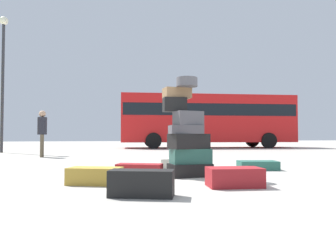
{
  "coord_description": "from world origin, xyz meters",
  "views": [
    {
      "loc": [
        -1.77,
        -4.99,
        0.69
      ],
      "look_at": [
        -0.14,
        1.65,
        0.92
      ],
      "focal_mm": 32.79,
      "sensor_mm": 36.0,
      "label": 1
    }
  ],
  "objects_px": {
    "suitcase_maroon_left_side": "(139,171)",
    "parked_bus": "(207,118)",
    "suitcase_black_upright_blue": "(190,166)",
    "suitcase_maroon_behind_tower": "(234,177)",
    "suitcase_black_right_side": "(142,183)",
    "lamp_post": "(3,63)",
    "suitcase_teal_white_trunk": "(258,165)",
    "person_bearded_onlooker": "(42,129)",
    "suitcase_tan_foreground_near": "(95,176)",
    "suitcase_cream_foreground_far": "(174,163)",
    "suitcase_tower": "(187,137)"
  },
  "relations": [
    {
      "from": "suitcase_black_right_side",
      "to": "person_bearded_onlooker",
      "type": "height_order",
      "value": "person_bearded_onlooker"
    },
    {
      "from": "suitcase_maroon_left_side",
      "to": "lamp_post",
      "type": "distance_m",
      "value": 10.99
    },
    {
      "from": "suitcase_black_right_side",
      "to": "suitcase_maroon_behind_tower",
      "type": "bearing_deg",
      "value": 35.44
    },
    {
      "from": "suitcase_tan_foreground_near",
      "to": "suitcase_maroon_left_side",
      "type": "xyz_separation_m",
      "value": [
        0.73,
        0.58,
        -0.01
      ]
    },
    {
      "from": "suitcase_maroon_left_side",
      "to": "parked_bus",
      "type": "relative_size",
      "value": 0.07
    },
    {
      "from": "suitcase_tan_foreground_near",
      "to": "lamp_post",
      "type": "distance_m",
      "value": 11.21
    },
    {
      "from": "suitcase_tan_foreground_near",
      "to": "suitcase_cream_foreground_far",
      "type": "bearing_deg",
      "value": 70.82
    },
    {
      "from": "suitcase_tower",
      "to": "suitcase_maroon_left_side",
      "type": "distance_m",
      "value": 1.0
    },
    {
      "from": "suitcase_teal_white_trunk",
      "to": "parked_bus",
      "type": "bearing_deg",
      "value": 86.16
    },
    {
      "from": "suitcase_maroon_left_side",
      "to": "suitcase_cream_foreground_far",
      "type": "bearing_deg",
      "value": 77.62
    },
    {
      "from": "suitcase_tan_foreground_near",
      "to": "suitcase_black_upright_blue",
      "type": "height_order",
      "value": "suitcase_tan_foreground_near"
    },
    {
      "from": "suitcase_maroon_behind_tower",
      "to": "suitcase_black_upright_blue",
      "type": "bearing_deg",
      "value": 96.4
    },
    {
      "from": "parked_bus",
      "to": "suitcase_tower",
      "type": "bearing_deg",
      "value": -105.16
    },
    {
      "from": "person_bearded_onlooker",
      "to": "suitcase_black_upright_blue",
      "type": "bearing_deg",
      "value": 26.32
    },
    {
      "from": "suitcase_tower",
      "to": "parked_bus",
      "type": "distance_m",
      "value": 13.67
    },
    {
      "from": "suitcase_black_right_side",
      "to": "parked_bus",
      "type": "relative_size",
      "value": 0.07
    },
    {
      "from": "suitcase_cream_foreground_far",
      "to": "suitcase_teal_white_trunk",
      "type": "bearing_deg",
      "value": -23.43
    },
    {
      "from": "suitcase_tan_foreground_near",
      "to": "suitcase_maroon_left_side",
      "type": "bearing_deg",
      "value": 60.09
    },
    {
      "from": "suitcase_black_upright_blue",
      "to": "suitcase_maroon_left_side",
      "type": "bearing_deg",
      "value": -149.5
    },
    {
      "from": "parked_bus",
      "to": "lamp_post",
      "type": "height_order",
      "value": "lamp_post"
    },
    {
      "from": "suitcase_black_right_side",
      "to": "person_bearded_onlooker",
      "type": "bearing_deg",
      "value": 126.29
    },
    {
      "from": "suitcase_tan_foreground_near",
      "to": "suitcase_teal_white_trunk",
      "type": "relative_size",
      "value": 0.97
    },
    {
      "from": "suitcase_tan_foreground_near",
      "to": "suitcase_maroon_behind_tower",
      "type": "height_order",
      "value": "suitcase_maroon_behind_tower"
    },
    {
      "from": "lamp_post",
      "to": "suitcase_maroon_behind_tower",
      "type": "bearing_deg",
      "value": -61.6
    },
    {
      "from": "suitcase_black_upright_blue",
      "to": "lamp_post",
      "type": "distance_m",
      "value": 10.86
    },
    {
      "from": "suitcase_cream_foreground_far",
      "to": "lamp_post",
      "type": "height_order",
      "value": "lamp_post"
    },
    {
      "from": "suitcase_tower",
      "to": "suitcase_cream_foreground_far",
      "type": "distance_m",
      "value": 1.53
    },
    {
      "from": "suitcase_black_right_side",
      "to": "parked_bus",
      "type": "xyz_separation_m",
      "value": [
        6.25,
        14.17,
        1.68
      ]
    },
    {
      "from": "suitcase_tan_foreground_near",
      "to": "lamp_post",
      "type": "height_order",
      "value": "lamp_post"
    },
    {
      "from": "parked_bus",
      "to": "lamp_post",
      "type": "bearing_deg",
      "value": -155.46
    },
    {
      "from": "suitcase_tan_foreground_near",
      "to": "suitcase_black_right_side",
      "type": "relative_size",
      "value": 1.03
    },
    {
      "from": "suitcase_black_right_side",
      "to": "lamp_post",
      "type": "distance_m",
      "value": 12.3
    },
    {
      "from": "suitcase_maroon_behind_tower",
      "to": "suitcase_cream_foreground_far",
      "type": "xyz_separation_m",
      "value": [
        -0.16,
        2.62,
        -0.03
      ]
    },
    {
      "from": "suitcase_maroon_behind_tower",
      "to": "person_bearded_onlooker",
      "type": "relative_size",
      "value": 0.47
    },
    {
      "from": "suitcase_maroon_behind_tower",
      "to": "person_bearded_onlooker",
      "type": "bearing_deg",
      "value": 124.29
    },
    {
      "from": "suitcase_tan_foreground_near",
      "to": "suitcase_black_upright_blue",
      "type": "distance_m",
      "value": 2.38
    },
    {
      "from": "person_bearded_onlooker",
      "to": "suitcase_tan_foreground_near",
      "type": "bearing_deg",
      "value": 5.27
    },
    {
      "from": "suitcase_black_right_side",
      "to": "suitcase_maroon_left_side",
      "type": "xyz_separation_m",
      "value": [
        0.21,
        1.62,
        -0.04
      ]
    },
    {
      "from": "suitcase_black_upright_blue",
      "to": "parked_bus",
      "type": "bearing_deg",
      "value": 61.99
    },
    {
      "from": "suitcase_maroon_behind_tower",
      "to": "parked_bus",
      "type": "relative_size",
      "value": 0.07
    },
    {
      "from": "suitcase_teal_white_trunk",
      "to": "lamp_post",
      "type": "relative_size",
      "value": 0.13
    },
    {
      "from": "suitcase_tower",
      "to": "person_bearded_onlooker",
      "type": "xyz_separation_m",
      "value": [
        -3.24,
        5.85,
        0.24
      ]
    },
    {
      "from": "suitcase_cream_foreground_far",
      "to": "lamp_post",
      "type": "bearing_deg",
      "value": 127.81
    },
    {
      "from": "parked_bus",
      "to": "lamp_post",
      "type": "distance_m",
      "value": 11.27
    },
    {
      "from": "person_bearded_onlooker",
      "to": "parked_bus",
      "type": "height_order",
      "value": "parked_bus"
    },
    {
      "from": "suitcase_maroon_behind_tower",
      "to": "parked_bus",
      "type": "bearing_deg",
      "value": 78.04
    },
    {
      "from": "lamp_post",
      "to": "suitcase_teal_white_trunk",
      "type": "bearing_deg",
      "value": -50.7
    },
    {
      "from": "suitcase_teal_white_trunk",
      "to": "suitcase_cream_foreground_far",
      "type": "bearing_deg",
      "value": 166.15
    },
    {
      "from": "suitcase_black_upright_blue",
      "to": "suitcase_teal_white_trunk",
      "type": "bearing_deg",
      "value": -15.88
    },
    {
      "from": "suitcase_teal_white_trunk",
      "to": "suitcase_maroon_behind_tower",
      "type": "bearing_deg",
      "value": -115.23
    }
  ]
}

